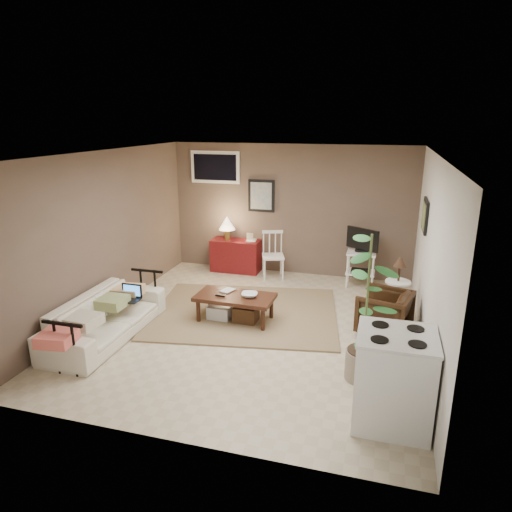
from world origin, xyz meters
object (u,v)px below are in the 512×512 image
(sofa, at_px, (105,311))
(tv_stand, at_px, (361,256))
(potted_plant, at_px, (367,304))
(coffee_table, at_px, (235,306))
(red_console, at_px, (235,252))
(side_table, at_px, (398,280))
(armchair, at_px, (385,311))
(stove, at_px, (394,379))
(spindle_chair, at_px, (273,256))

(sofa, distance_m, tv_stand, 4.31)
(sofa, height_order, potted_plant, potted_plant)
(coffee_table, bearing_deg, red_console, 108.14)
(tv_stand, xyz_separation_m, side_table, (0.59, -1.25, 0.05))
(coffee_table, relative_size, armchair, 1.71)
(coffee_table, height_order, red_console, red_console)
(red_console, xyz_separation_m, armchair, (2.79, -1.99, -0.04))
(coffee_table, xyz_separation_m, red_console, (-0.71, 2.18, 0.13))
(armchair, relative_size, stove, 0.70)
(coffee_table, height_order, side_table, side_table)
(red_console, bearing_deg, sofa, -104.10)
(spindle_chair, height_order, potted_plant, potted_plant)
(red_console, bearing_deg, side_table, -25.92)
(potted_plant, bearing_deg, armchair, 80.24)
(red_console, distance_m, stove, 4.90)
(spindle_chair, bearing_deg, tv_stand, -1.09)
(spindle_chair, bearing_deg, coffee_table, -92.11)
(tv_stand, bearing_deg, spindle_chair, 178.91)
(coffee_table, distance_m, spindle_chair, 2.02)
(sofa, bearing_deg, spindle_chair, -27.94)
(coffee_table, relative_size, sofa, 0.58)
(armchair, bearing_deg, spindle_chair, -117.35)
(red_console, height_order, potted_plant, potted_plant)
(red_console, height_order, stove, red_console)
(sofa, distance_m, armchair, 3.75)
(spindle_chair, bearing_deg, red_console, 168.60)
(armchair, height_order, potted_plant, potted_plant)
(stove, bearing_deg, side_table, 88.43)
(spindle_chair, distance_m, armchair, 2.72)
(stove, bearing_deg, spindle_chair, 119.01)
(potted_plant, xyz_separation_m, stove, (0.31, -0.71, -0.44))
(sofa, height_order, spindle_chair, spindle_chair)
(sofa, relative_size, spindle_chair, 2.29)
(side_table, bearing_deg, tv_stand, 115.39)
(spindle_chair, relative_size, stove, 0.91)
(sofa, height_order, side_table, side_table)
(tv_stand, bearing_deg, stove, -82.07)
(coffee_table, height_order, tv_stand, tv_stand)
(tv_stand, distance_m, side_table, 1.38)
(tv_stand, relative_size, side_table, 1.07)
(side_table, distance_m, stove, 2.52)
(armchair, bearing_deg, tv_stand, -151.62)
(potted_plant, bearing_deg, red_console, 128.55)
(sofa, height_order, tv_stand, tv_stand)
(coffee_table, distance_m, side_table, 2.39)
(sofa, relative_size, armchair, 2.95)
(coffee_table, height_order, stove, stove)
(sofa, relative_size, tv_stand, 1.89)
(spindle_chair, bearing_deg, potted_plant, -59.79)
(coffee_table, distance_m, potted_plant, 2.25)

